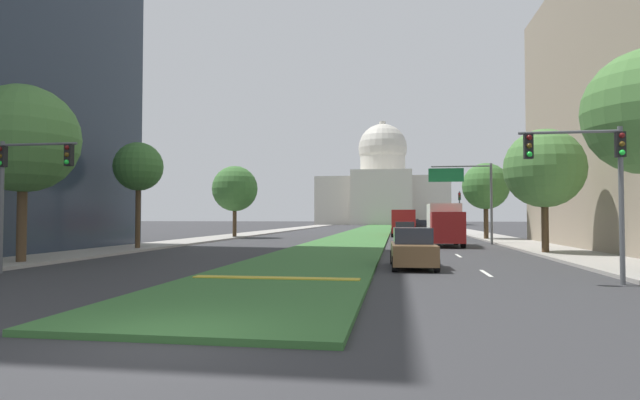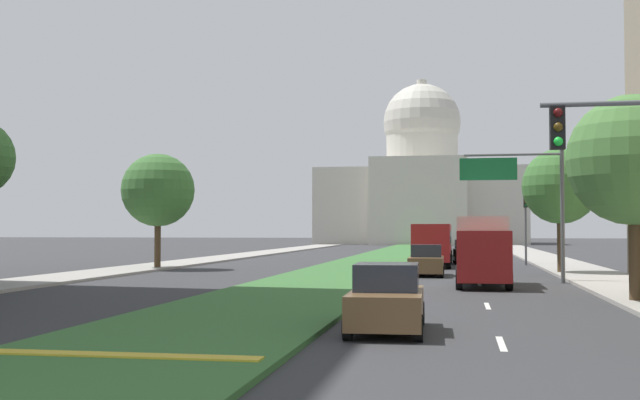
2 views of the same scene
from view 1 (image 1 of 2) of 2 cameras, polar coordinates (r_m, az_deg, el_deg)
name	(u,v)px [view 1 (image 1 of 2)]	position (r m, az deg, el deg)	size (l,w,h in m)	color
ground_plane	(370,231)	(77.80, 5.72, -3.52)	(304.86, 304.86, 0.00)	#333335
grass_median	(368,232)	(70.89, 5.43, -3.62)	(6.33, 124.72, 0.14)	#386B33
median_curb_nose	(276,278)	(17.24, -5.03, -8.77)	(5.70, 0.50, 0.04)	gold
lane_dashes_right	(434,240)	(49.36, 12.73, -4.42)	(0.16, 64.58, 0.01)	silver
sidewalk_left	(258,233)	(66.30, -6.98, -3.73)	(4.00, 124.72, 0.15)	#9E9991
sidewalk_right	(478,234)	(64.59, 17.44, -3.71)	(4.00, 124.72, 0.15)	#9E9991
capitol_building	(383,190)	(146.40, 7.10, 1.09)	(36.04, 29.87, 29.93)	beige
traffic_light_near_left	(21,177)	(22.94, -30.73, 2.30)	(3.34, 0.35, 5.20)	#515456
traffic_light_near_right	(593,169)	(18.99, 28.53, 3.08)	(3.34, 0.35, 5.20)	#515456
traffic_light_far_right	(460,207)	(61.42, 15.51, -0.80)	(0.28, 0.35, 5.20)	#515456
overhead_guide_sign	(468,187)	(42.34, 16.41, 1.43)	(5.03, 0.20, 6.50)	#515456
street_tree_left_near	(23,139)	(27.36, -30.53, 5.96)	(5.01, 5.01, 8.37)	#4C3823
street_tree_left_mid	(138,167)	(35.68, -19.85, 3.51)	(3.23, 3.23, 7.17)	#4C3823
street_tree_right_mid	(544,169)	(32.40, 24.02, 3.26)	(4.62, 4.62, 7.37)	#4C3823
street_tree_left_far	(235,189)	(53.58, -9.61, 1.26)	(4.76, 4.76, 7.54)	#4C3823
street_tree_right_far	(486,186)	(50.13, 18.23, 1.47)	(4.38, 4.38, 7.30)	#4C3823
sedan_lead_stopped	(413,249)	(22.31, 10.45, -5.49)	(2.00, 4.23, 1.74)	brown
sedan_midblock	(405,232)	(46.76, 9.56, -3.59)	(2.00, 4.49, 1.75)	brown
sedan_distant	(422,228)	(62.98, 11.50, -3.11)	(2.16, 4.73, 1.81)	black
sedan_far_horizon	(401,226)	(79.43, 9.13, -2.87)	(1.91, 4.20, 1.79)	black
sedan_very_far	(414,224)	(96.79, 10.61, -2.68)	(1.85, 4.48, 1.78)	brown
box_truck_delivery	(445,224)	(39.22, 13.91, -2.64)	(2.40, 6.40, 3.20)	maroon
city_bus	(403,221)	(59.04, 9.36, -2.30)	(2.62, 11.00, 2.95)	#B21E1E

